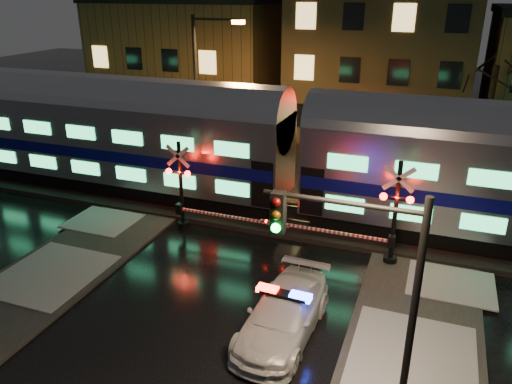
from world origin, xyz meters
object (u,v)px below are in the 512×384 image
at_px(police_car, 283,314).
at_px(crossing_signal_left, 188,196).
at_px(traffic_light, 371,304).
at_px(streetlight, 201,87).
at_px(crossing_signal_right, 384,223).

xyz_separation_m(police_car, crossing_signal_left, (-6.08, 5.43, 0.95)).
height_order(traffic_light, streetlight, streetlight).
bearing_deg(crossing_signal_right, crossing_signal_left, -179.97).
xyz_separation_m(traffic_light, streetlight, (-11.36, 14.31, 1.85)).
relative_size(crossing_signal_left, traffic_light, 0.94).
xyz_separation_m(crossing_signal_left, traffic_light, (8.86, -7.62, 1.54)).
bearing_deg(streetlight, police_car, -54.70).
height_order(police_car, crossing_signal_left, crossing_signal_left).
distance_m(crossing_signal_left, traffic_light, 11.78).
bearing_deg(traffic_light, streetlight, 124.94).
bearing_deg(crossing_signal_left, traffic_light, -40.70).
height_order(crossing_signal_right, crossing_signal_left, crossing_signal_right).
bearing_deg(traffic_light, police_car, 138.24).
xyz_separation_m(crossing_signal_right, streetlight, (-10.86, 6.69, 3.30)).
relative_size(crossing_signal_right, streetlight, 0.68).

